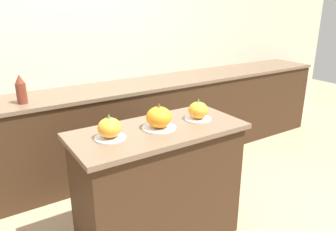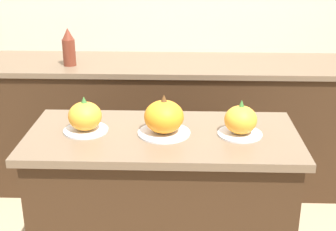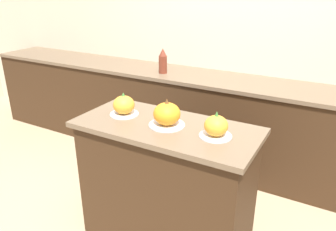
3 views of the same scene
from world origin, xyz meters
name	(u,v)px [view 1 (image 1 of 3)]	position (x,y,z in m)	size (l,w,h in m)	color
wall_back	(80,52)	(0.00, 1.54, 1.25)	(8.00, 0.06, 2.50)	beige
kitchen_island	(159,187)	(0.00, 0.00, 0.46)	(1.21, 0.57, 0.92)	#382314
back_counter	(97,134)	(0.00, 1.21, 0.46)	(6.00, 0.60, 0.92)	#382314
pumpkin_cake_left	(110,129)	(-0.35, 0.02, 0.98)	(0.20, 0.20, 0.16)	silver
pumpkin_cake_center	(159,118)	(0.01, 0.00, 0.99)	(0.23, 0.23, 0.18)	silver
pumpkin_cake_right	(198,111)	(0.34, 0.00, 0.98)	(0.20, 0.20, 0.16)	silver
bottle_tall	(21,90)	(-0.67, 1.11, 1.04)	(0.08, 0.08, 0.25)	maroon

